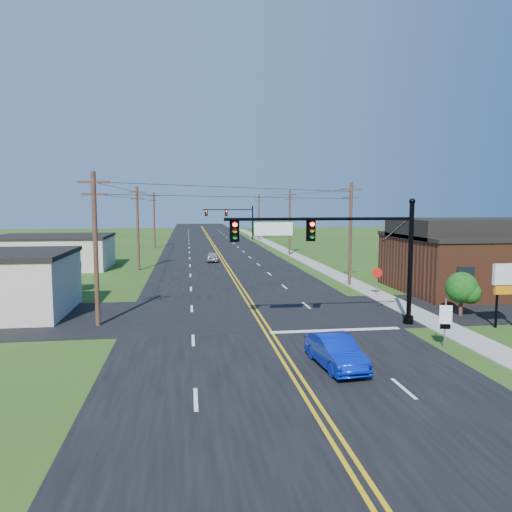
{
  "coord_description": "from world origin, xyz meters",
  "views": [
    {
      "loc": [
        -4.21,
        -19.71,
        7.16
      ],
      "look_at": [
        -0.12,
        10.0,
        4.01
      ],
      "focal_mm": 35.0,
      "sensor_mm": 36.0,
      "label": 1
    }
  ],
  "objects": [
    {
      "name": "signal_mast_main",
      "position": [
        4.34,
        8.0,
        4.75
      ],
      "size": [
        11.3,
        0.6,
        7.48
      ],
      "color": "black",
      "rests_on": "ground"
    },
    {
      "name": "tree_right_back",
      "position": [
        16.0,
        26.0,
        2.6
      ],
      "size": [
        3.0,
        3.0,
        4.1
      ],
      "color": "#341F17",
      "rests_on": "ground"
    },
    {
      "name": "brick_building",
      "position": [
        20.0,
        18.0,
        2.35
      ],
      "size": [
        14.2,
        11.2,
        4.7
      ],
      "color": "#582B19",
      "rests_on": "ground"
    },
    {
      "name": "utility_pole_left_c",
      "position": [
        -9.5,
        62.0,
        4.72
      ],
      "size": [
        1.8,
        0.28,
        9.0
      ],
      "color": "#341F17",
      "rests_on": "ground"
    },
    {
      "name": "utility_pole_left_b",
      "position": [
        -9.5,
        35.0,
        4.72
      ],
      "size": [
        1.8,
        0.28,
        9.0
      ],
      "color": "#341F17",
      "rests_on": "ground"
    },
    {
      "name": "blue_car",
      "position": [
        2.13,
        0.81,
        0.7
      ],
      "size": [
        1.89,
        4.36,
        1.4
      ],
      "primitive_type": "imported",
      "rotation": [
        0.0,
        0.0,
        0.1
      ],
      "color": "#0720AC",
      "rests_on": "ground"
    },
    {
      "name": "cream_bldg_far",
      "position": [
        -19.0,
        38.0,
        1.86
      ],
      "size": [
        12.2,
        9.2,
        3.7
      ],
      "color": "#BFB2A3",
      "rests_on": "ground"
    },
    {
      "name": "distant_car",
      "position": [
        -1.22,
        41.73,
        0.61
      ],
      "size": [
        1.53,
        3.63,
        1.23
      ],
      "primitive_type": "imported",
      "rotation": [
        0.0,
        0.0,
        3.12
      ],
      "color": "#AAAAAF",
      "rests_on": "ground"
    },
    {
      "name": "utility_pole_right_c",
      "position": [
        9.8,
        78.0,
        4.72
      ],
      "size": [
        1.8,
        0.28,
        9.0
      ],
      "color": "#341F17",
      "rests_on": "ground"
    },
    {
      "name": "road_cross",
      "position": [
        0.0,
        12.0,
        0.02
      ],
      "size": [
        70.0,
        10.0,
        0.04
      ],
      "primitive_type": "cube",
      "color": "black",
      "rests_on": "ground"
    },
    {
      "name": "signal_mast_far",
      "position": [
        4.44,
        80.0,
        4.55
      ],
      "size": [
        10.98,
        0.6,
        7.48
      ],
      "color": "black",
      "rests_on": "ground"
    },
    {
      "name": "stop_sign",
      "position": [
        10.35,
        16.98,
        1.6
      ],
      "size": [
        0.78,
        0.2,
        2.22
      ],
      "rotation": [
        0.0,
        0.0,
        -0.21
      ],
      "color": "slate",
      "rests_on": "ground"
    },
    {
      "name": "shrub_corner",
      "position": [
        13.0,
        9.5,
        1.85
      ],
      "size": [
        2.0,
        2.0,
        2.86
      ],
      "color": "#341F17",
      "rests_on": "ground"
    },
    {
      "name": "utility_pole_left_a",
      "position": [
        -9.5,
        10.0,
        4.72
      ],
      "size": [
        1.8,
        0.28,
        9.0
      ],
      "color": "#341F17",
      "rests_on": "ground"
    },
    {
      "name": "road_main",
      "position": [
        0.0,
        50.0,
        0.02
      ],
      "size": [
        16.0,
        220.0,
        0.04
      ],
      "primitive_type": "cube",
      "color": "black",
      "rests_on": "ground"
    },
    {
      "name": "ground",
      "position": [
        0.0,
        0.0,
        0.0
      ],
      "size": [
        260.0,
        260.0,
        0.0
      ],
      "primitive_type": "plane",
      "color": "#244313",
      "rests_on": "ground"
    },
    {
      "name": "utility_pole_right_a",
      "position": [
        9.8,
        22.0,
        4.72
      ],
      "size": [
        1.8,
        0.28,
        9.0
      ],
      "color": "#341F17",
      "rests_on": "ground"
    },
    {
      "name": "utility_pole_right_b",
      "position": [
        9.8,
        48.0,
        4.72
      ],
      "size": [
        1.8,
        0.28,
        9.0
      ],
      "color": "#341F17",
      "rests_on": "ground"
    },
    {
      "name": "pylon_sign",
      "position": [
        14.04,
        6.47,
        2.73
      ],
      "size": [
        1.83,
        0.34,
        3.74
      ],
      "rotation": [
        0.0,
        0.0,
        0.05
      ],
      "color": "black",
      "rests_on": "ground"
    },
    {
      "name": "tree_left",
      "position": [
        -14.0,
        22.0,
        2.16
      ],
      "size": [
        2.4,
        2.4,
        3.37
      ],
      "color": "#341F17",
      "rests_on": "ground"
    },
    {
      "name": "route_sign",
      "position": [
        8.45,
        3.11,
        1.45
      ],
      "size": [
        0.61,
        0.18,
        2.49
      ],
      "rotation": [
        0.0,
        0.0,
        -0.25
      ],
      "color": "slate",
      "rests_on": "ground"
    },
    {
      "name": "sidewalk",
      "position": [
        10.5,
        40.0,
        0.04
      ],
      "size": [
        2.0,
        160.0,
        0.08
      ],
      "primitive_type": "cube",
      "color": "gray",
      "rests_on": "ground"
    }
  ]
}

